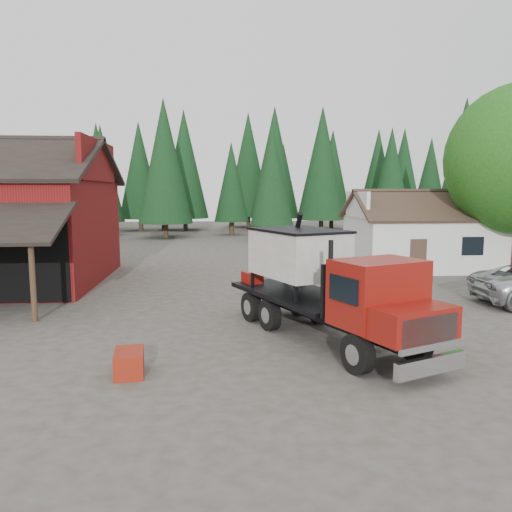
{
  "coord_description": "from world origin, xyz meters",
  "views": [
    {
      "loc": [
        0.66,
        -15.48,
        4.53
      ],
      "look_at": [
        2.43,
        5.33,
        1.8
      ],
      "focal_mm": 35.0,
      "sensor_mm": 36.0,
      "label": 1
    }
  ],
  "objects": [
    {
      "name": "equip_box",
      "position": [
        -1.47,
        -3.33,
        0.3
      ],
      "size": [
        0.82,
        1.17,
        0.6
      ],
      "primitive_type": "cube",
      "rotation": [
        0.0,
        0.0,
        0.12
      ],
      "color": "maroon",
      "rests_on": "ground"
    },
    {
      "name": "ground",
      "position": [
        0.0,
        0.0,
        0.0
      ],
      "size": [
        120.0,
        120.0,
        0.0
      ],
      "primitive_type": "plane",
      "color": "#423C34",
      "rests_on": "ground"
    },
    {
      "name": "near_pine_b",
      "position": [
        6.0,
        30.0,
        5.89
      ],
      "size": [
        3.96,
        3.96,
        10.4
      ],
      "color": "#382619",
      "rests_on": "ground"
    },
    {
      "name": "near_pine_c",
      "position": [
        22.0,
        26.0,
        6.89
      ],
      "size": [
        4.84,
        4.84,
        12.4
      ],
      "color": "#382619",
      "rests_on": "ground"
    },
    {
      "name": "farmhouse",
      "position": [
        13.0,
        13.0,
        1.67
      ],
      "size": [
        8.6,
        6.42,
        4.65
      ],
      "color": "silver",
      "rests_on": "ground"
    },
    {
      "name": "near_pine_d",
      "position": [
        -4.0,
        34.0,
        7.39
      ],
      "size": [
        5.28,
        5.28,
        13.4
      ],
      "color": "#382619",
      "rests_on": "ground"
    },
    {
      "name": "feed_truck",
      "position": [
        4.0,
        -0.81,
        1.79
      ],
      "size": [
        5.37,
        8.68,
        3.82
      ],
      "rotation": [
        0.0,
        0.0,
        0.4
      ],
      "color": "black",
      "rests_on": "ground"
    },
    {
      "name": "conifer_backdrop",
      "position": [
        0.0,
        42.0,
        0.0
      ],
      "size": [
        76.0,
        16.0,
        16.0
      ],
      "primitive_type": null,
      "color": "black",
      "rests_on": "ground"
    }
  ]
}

